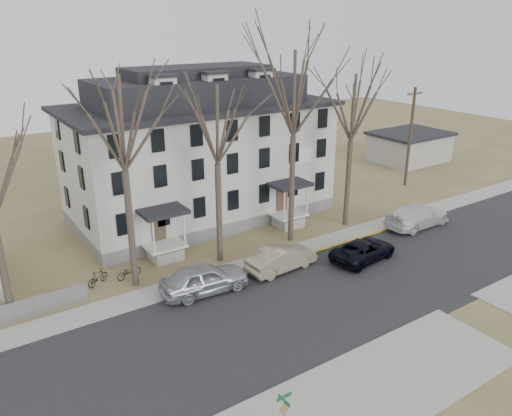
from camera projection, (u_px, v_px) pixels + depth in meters
ground at (380, 302)px, 28.86m from camera, size 120.00×120.00×0.00m
main_road at (355, 287)px, 30.42m from camera, size 120.00×10.00×0.04m
far_sidewalk at (295, 252)px, 35.09m from camera, size 120.00×2.00×0.08m
near_sidewalk_left at (335, 410)px, 20.81m from camera, size 20.00×5.00×0.08m
yellow_curb at (355, 240)px, 36.99m from camera, size 14.00×0.25×0.06m
boarding_house at (200, 152)px, 39.89m from camera, size 20.80×12.36×12.05m
distant_building at (409, 147)px, 57.37m from camera, size 8.50×6.50×3.35m
tree_far_left at (120, 117)px, 27.12m from camera, size 8.40×8.40×13.72m
tree_mid_left at (216, 119)px, 30.50m from camera, size 7.80×7.80×12.74m
tree_center at (294, 88)px, 33.10m from camera, size 9.00×9.00×14.70m
tree_mid_right at (353, 103)px, 36.49m from camera, size 7.80×7.80×12.74m
utility_pole_far at (410, 136)px, 47.66m from camera, size 2.00×0.28×9.50m
car_silver at (204, 279)px, 29.54m from camera, size 5.45×2.50×1.81m
car_tan at (281, 259)px, 32.26m from camera, size 5.02×2.04×1.62m
car_navy at (363, 250)px, 33.68m from camera, size 5.26×2.88×1.40m
car_white at (417, 216)px, 39.15m from camera, size 6.01×2.55×1.73m
bicycle_left at (129, 272)px, 31.33m from camera, size 1.73×0.83×0.87m
bicycle_right at (98, 278)px, 30.50m from camera, size 1.64×1.18×0.98m
street_sign at (284, 412)px, 18.58m from camera, size 0.67×0.67×2.35m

